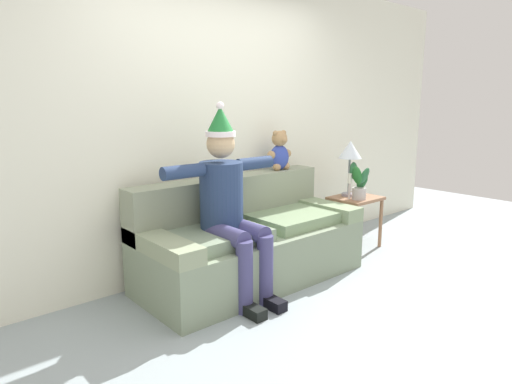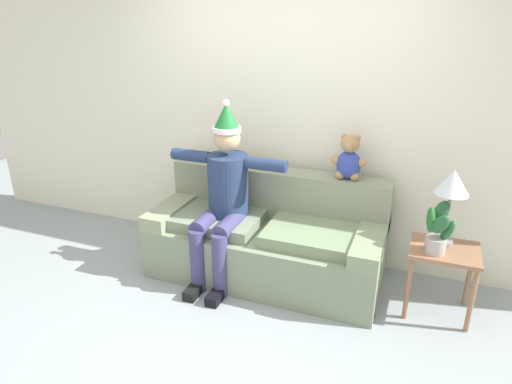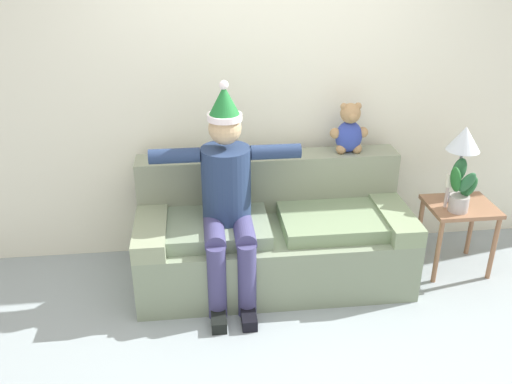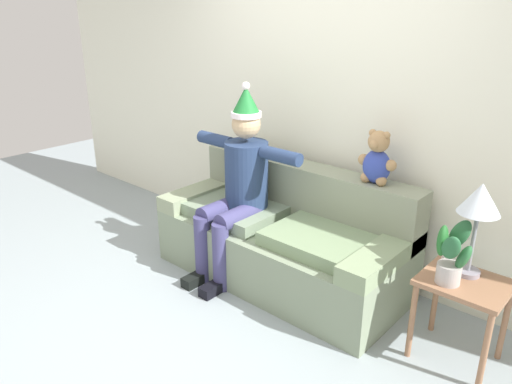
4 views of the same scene
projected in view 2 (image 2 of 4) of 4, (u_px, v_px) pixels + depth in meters
name	position (u px, v px, depth m)	size (l,w,h in m)	color
ground_plane	(216.00, 346.00, 3.13)	(10.00, 10.00, 0.00)	#93A0A5
back_wall	(288.00, 110.00, 3.98)	(7.00, 0.10, 2.70)	white
couch	(268.00, 237.00, 3.91)	(1.96, 0.85, 0.87)	gray
person_seated	(223.00, 193.00, 3.72)	(1.02, 0.77, 1.52)	navy
teddy_bear	(349.00, 159.00, 3.67)	(0.29, 0.17, 0.38)	#3244A5
side_table	(443.00, 260.00, 3.34)	(0.49, 0.41, 0.54)	#936749
table_lamp	(452.00, 186.00, 3.21)	(0.24, 0.24, 0.58)	gray
potted_plant	(438.00, 230.00, 3.19)	(0.23, 0.26, 0.39)	#B2AAA7
candle_tall	(429.00, 226.00, 3.27)	(0.04, 0.04, 0.26)	beige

